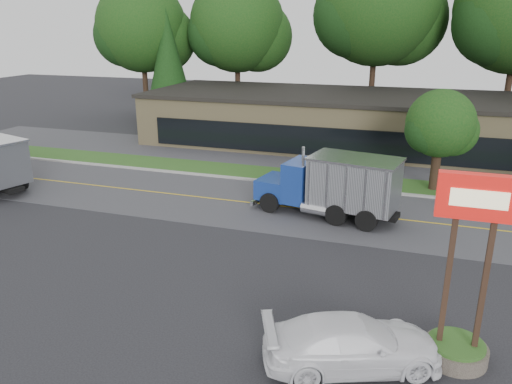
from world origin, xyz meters
TOP-DOWN VIEW (x-y plane):
  - ground at (0.00, 0.00)m, footprint 140.00×140.00m
  - road at (0.00, 9.00)m, footprint 60.00×8.00m
  - center_line at (0.00, 9.00)m, footprint 60.00×0.12m
  - curb at (0.00, 13.20)m, footprint 60.00×0.30m
  - grass_verge at (0.00, 15.00)m, footprint 60.00×3.40m
  - far_parking at (0.00, 20.00)m, footprint 60.00×7.00m
  - strip_mall at (2.00, 26.00)m, footprint 32.00×12.00m
  - bilo_sign at (10.50, -2.50)m, footprint 2.20×1.90m
  - tree_far_a at (-19.85, 32.12)m, footprint 10.09×9.49m
  - tree_far_b at (-9.84, 34.12)m, footprint 10.31×9.71m
  - tree_far_c at (4.19, 34.15)m, footprint 12.28×11.56m
  - evergreen_left at (-16.00, 30.00)m, footprint 5.05×5.05m
  - tree_verge at (10.07, 15.05)m, footprint 4.37×4.11m
  - dump_truck_blue at (4.83, 8.41)m, footprint 7.94×3.94m
  - rally_car at (7.50, -3.78)m, footprint 5.78×4.08m

SIDE VIEW (x-z plane):
  - ground at x=0.00m, z-range 0.00..0.00m
  - road at x=0.00m, z-range -0.01..0.01m
  - center_line at x=0.00m, z-range 0.00..0.00m
  - curb at x=0.00m, z-range -0.06..0.06m
  - grass_verge at x=0.00m, z-range -0.01..0.01m
  - far_parking at x=0.00m, z-range -0.01..0.01m
  - rally_car at x=7.50m, z-range 0.00..1.55m
  - dump_truck_blue at x=4.83m, z-range 0.12..3.48m
  - strip_mall at x=2.00m, z-range 0.00..4.00m
  - bilo_sign at x=10.50m, z-range -0.95..5.00m
  - tree_verge at x=10.07m, z-range 0.85..7.08m
  - evergreen_left at x=-16.00m, z-range 0.57..12.05m
  - tree_far_a at x=-19.85m, z-range 1.99..16.37m
  - tree_far_b at x=-9.84m, z-range 2.03..16.74m
  - tree_far_c at x=4.19m, z-range 2.42..19.94m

